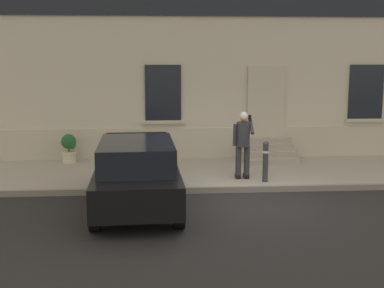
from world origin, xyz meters
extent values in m
plane|color=#232326|center=(0.00, 0.00, 0.00)|extent=(80.00, 80.00, 0.00)
cube|color=#99968E|center=(0.00, 2.80, 0.07)|extent=(24.00, 3.60, 0.15)
cube|color=gray|center=(0.00, 0.94, 0.07)|extent=(24.00, 0.12, 0.15)
cube|color=beige|center=(0.00, 5.30, 3.75)|extent=(24.00, 1.40, 7.50)
cube|color=#BCB7A8|center=(0.00, 4.58, 0.55)|extent=(24.00, 0.08, 1.10)
cube|color=#1E472D|center=(1.56, 4.57, 1.84)|extent=(1.00, 0.08, 2.10)
cube|color=#BCB7A8|center=(1.56, 4.55, 1.89)|extent=(1.16, 0.06, 2.24)
cube|color=black|center=(-1.64, 4.57, 2.20)|extent=(1.10, 0.06, 1.70)
cube|color=#BCB7A8|center=(-1.64, 4.54, 1.30)|extent=(1.30, 0.12, 0.10)
cube|color=black|center=(4.76, 4.57, 2.20)|extent=(1.10, 0.06, 1.70)
cube|color=#BCB7A8|center=(4.76, 4.54, 1.30)|extent=(1.30, 0.12, 0.10)
cube|color=#9E998E|center=(1.56, 3.48, 0.23)|extent=(1.57, 0.32, 0.16)
cube|color=#9E998E|center=(1.56, 3.80, 0.31)|extent=(1.57, 0.32, 0.32)
cube|color=#9E998E|center=(1.56, 4.12, 0.39)|extent=(1.57, 0.32, 0.48)
cube|color=#9E998E|center=(1.56, 4.44, 0.47)|extent=(1.57, 0.32, 0.64)
cube|color=black|center=(-2.28, -0.21, 0.62)|extent=(1.89, 4.06, 0.64)
cube|color=black|center=(-2.28, -0.36, 1.22)|extent=(1.62, 2.45, 0.56)
cube|color=black|center=(-2.35, 1.80, 0.40)|extent=(1.67, 0.16, 0.20)
cube|color=yellow|center=(-2.35, 1.80, 0.58)|extent=(0.52, 0.04, 0.12)
cube|color=#B21414|center=(-3.11, 1.77, 0.84)|extent=(0.16, 0.05, 0.18)
cube|color=#B21414|center=(-1.60, 1.82, 0.84)|extent=(0.16, 0.05, 0.18)
cube|color=black|center=(-2.35, 1.54, 1.12)|extent=(1.49, 0.11, 0.60)
cylinder|color=black|center=(-3.03, -1.64, 0.30)|extent=(0.22, 0.61, 0.60)
cylinder|color=black|center=(-1.44, -1.58, 0.30)|extent=(0.22, 0.61, 0.60)
cylinder|color=black|center=(-3.13, 1.16, 0.30)|extent=(0.22, 0.61, 0.60)
cylinder|color=black|center=(-1.54, 1.22, 0.30)|extent=(0.22, 0.61, 0.60)
cylinder|color=#333338|center=(0.88, 1.35, 0.62)|extent=(0.14, 0.14, 0.95)
sphere|color=#333338|center=(0.88, 1.35, 1.12)|extent=(0.15, 0.15, 0.15)
cylinder|color=silver|center=(0.88, 1.35, 0.92)|extent=(0.15, 0.15, 0.06)
cylinder|color=#2D2D33|center=(0.25, 1.73, 0.60)|extent=(0.15, 0.15, 0.82)
cube|color=black|center=(0.25, 1.79, 0.20)|extent=(0.12, 0.28, 0.10)
cylinder|color=#2D2D33|center=(0.47, 1.73, 0.60)|extent=(0.15, 0.15, 0.82)
cube|color=black|center=(0.47, 1.79, 0.20)|extent=(0.12, 0.28, 0.10)
cylinder|color=#2D2D33|center=(0.36, 1.71, 1.32)|extent=(0.34, 0.39, 0.65)
sphere|color=tan|center=(0.36, 1.67, 1.77)|extent=(0.22, 0.22, 0.22)
sphere|color=silver|center=(0.36, 1.67, 1.80)|extent=(0.21, 0.21, 0.21)
cylinder|color=#2D2D33|center=(0.14, 1.69, 1.31)|extent=(0.09, 0.14, 0.57)
cylinder|color=#2D2D33|center=(0.56, 1.69, 1.53)|extent=(0.09, 0.44, 0.39)
cube|color=black|center=(0.51, 1.65, 1.75)|extent=(0.07, 0.02, 0.15)
cylinder|color=beige|center=(-4.48, 4.11, 0.32)|extent=(0.40, 0.40, 0.34)
cylinder|color=beige|center=(-4.48, 4.11, 0.46)|extent=(0.44, 0.44, 0.05)
cylinder|color=#47331E|center=(-4.48, 4.11, 0.61)|extent=(0.04, 0.04, 0.24)
sphere|color=#1E5628|center=(-4.48, 4.11, 0.79)|extent=(0.44, 0.44, 0.44)
sphere|color=#1E5628|center=(-4.38, 4.06, 0.69)|extent=(0.24, 0.24, 0.24)
cylinder|color=#606B38|center=(-2.35, 4.12, 0.32)|extent=(0.40, 0.40, 0.34)
cylinder|color=#606B38|center=(-2.35, 4.12, 0.46)|extent=(0.44, 0.44, 0.05)
cylinder|color=#47331E|center=(-2.35, 4.12, 0.61)|extent=(0.04, 0.04, 0.24)
sphere|color=#286B2D|center=(-2.35, 4.12, 0.79)|extent=(0.44, 0.44, 0.44)
sphere|color=#286B2D|center=(-2.25, 4.07, 0.69)|extent=(0.24, 0.24, 0.24)
camera|label=1|loc=(-1.84, -10.76, 3.21)|focal=46.62mm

